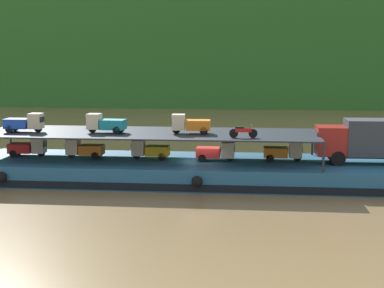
% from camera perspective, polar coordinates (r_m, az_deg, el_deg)
% --- Properties ---
extents(ground_plane, '(400.00, 400.00, 0.00)m').
position_cam_1_polar(ground_plane, '(41.20, 1.03, -3.73)').
color(ground_plane, brown).
extents(cargo_barge, '(33.23, 8.20, 1.50)m').
position_cam_1_polar(cargo_barge, '(41.02, 1.03, -2.71)').
color(cargo_barge, '#23567A').
rests_on(cargo_barge, ground).
extents(covered_lorry, '(7.89, 2.41, 3.10)m').
position_cam_1_polar(covered_lorry, '(41.41, 17.31, 0.43)').
color(covered_lorry, maroon).
rests_on(covered_lorry, cargo_barge).
extents(cargo_rack, '(24.03, 6.82, 2.00)m').
position_cam_1_polar(cargo_rack, '(41.08, -4.25, 1.08)').
color(cargo_rack, '#232833').
rests_on(cargo_rack, cargo_barge).
extents(mini_truck_lower_stern, '(2.78, 1.28, 1.38)m').
position_cam_1_polar(mini_truck_lower_stern, '(44.30, -16.12, -0.31)').
color(mini_truck_lower_stern, red).
rests_on(mini_truck_lower_stern, cargo_barge).
extents(mini_truck_lower_aft, '(2.76, 1.23, 1.38)m').
position_cam_1_polar(mini_truck_lower_aft, '(42.59, -10.76, -0.47)').
color(mini_truck_lower_aft, orange).
rests_on(mini_truck_lower_aft, cargo_barge).
extents(mini_truck_lower_mid, '(2.74, 1.20, 1.38)m').
position_cam_1_polar(mini_truck_lower_mid, '(41.51, -4.24, -0.58)').
color(mini_truck_lower_mid, gold).
rests_on(mini_truck_lower_mid, cargo_barge).
extents(mini_truck_lower_fore, '(2.75, 1.22, 1.38)m').
position_cam_1_polar(mini_truck_lower_fore, '(40.67, 2.44, -0.76)').
color(mini_truck_lower_fore, red).
rests_on(mini_truck_lower_fore, cargo_barge).
extents(mini_truck_lower_bow, '(2.75, 1.22, 1.38)m').
position_cam_1_polar(mini_truck_lower_bow, '(41.19, 9.17, -0.74)').
color(mini_truck_lower_bow, orange).
rests_on(mini_truck_lower_bow, cargo_barge).
extents(mini_truck_upper_stern, '(2.75, 1.21, 1.38)m').
position_cam_1_polar(mini_truck_upper_stern, '(42.74, -16.43, 2.06)').
color(mini_truck_upper_stern, '#1E47B7').
rests_on(mini_truck_upper_stern, cargo_rack).
extents(mini_truck_upper_mid, '(2.79, 1.29, 1.38)m').
position_cam_1_polar(mini_truck_upper_mid, '(41.00, -8.67, 2.05)').
color(mini_truck_upper_mid, teal).
rests_on(mini_truck_upper_mid, cargo_rack).
extents(mini_truck_upper_fore, '(2.80, 1.30, 1.38)m').
position_cam_1_polar(mini_truck_upper_fore, '(40.18, -0.17, 2.02)').
color(mini_truck_upper_fore, orange).
rests_on(mini_truck_upper_fore, cargo_rack).
extents(motorcycle_upper_port, '(1.90, 0.55, 0.87)m').
position_cam_1_polar(motorcycle_upper_port, '(38.37, 5.14, 1.27)').
color(motorcycle_upper_port, black).
rests_on(motorcycle_upper_port, cargo_rack).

